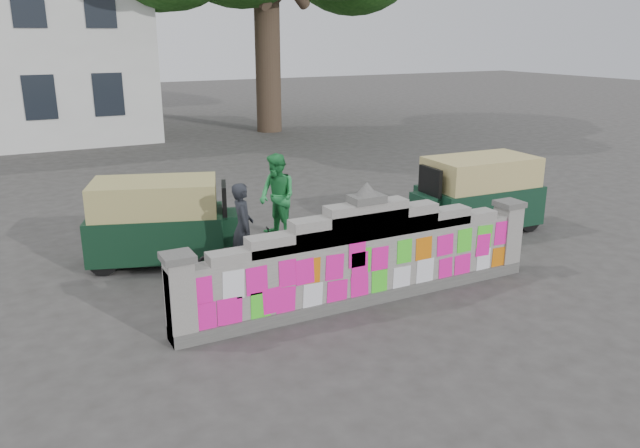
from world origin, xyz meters
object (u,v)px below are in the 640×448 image
object	(u,v)px
pedestrian	(277,197)
rickshaw_right	(477,193)
cyclist_bike	(244,258)
rickshaw_left	(160,220)
cyclist_rider	(243,240)

from	to	relation	value
pedestrian	rickshaw_right	distance (m)	4.38
cyclist_bike	pedestrian	size ratio (longest dim) A/B	0.95
pedestrian	rickshaw_right	world-z (taller)	pedestrian
rickshaw_left	rickshaw_right	distance (m)	6.76
cyclist_bike	rickshaw_left	xyz separation A→B (m)	(-1.02, 1.69, 0.37)
pedestrian	rickshaw_right	size ratio (longest dim) A/B	0.60
cyclist_rider	rickshaw_right	bearing A→B (deg)	-72.02
rickshaw_left	rickshaw_right	size ratio (longest dim) A/B	0.99
cyclist_bike	rickshaw_right	distance (m)	5.66
cyclist_rider	pedestrian	xyz separation A→B (m)	(1.54, 2.04, 0.14)
rickshaw_right	rickshaw_left	bearing A→B (deg)	-7.92
cyclist_rider	rickshaw_right	distance (m)	5.65
cyclist_bike	rickshaw_right	xyz separation A→B (m)	(5.63, 0.47, 0.40)
rickshaw_left	cyclist_rider	bearing A→B (deg)	-40.26
rickshaw_left	rickshaw_right	world-z (taller)	rickshaw_right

